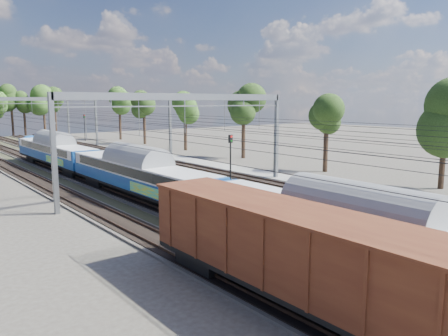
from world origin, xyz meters
TOP-DOWN VIEW (x-y plane):
  - track_bed at (-0.00, 45.00)m, footprint 21.00×130.00m
  - platform at (12.00, 20.00)m, footprint 3.00×70.00m
  - catenary at (0.33, 52.69)m, footprint 25.65×130.00m
  - tree_belt at (7.35, 94.08)m, footprint 39.44×101.75m
  - emu_train at (-4.50, 30.14)m, footprint 3.11×65.68m
  - freight_boxcar at (-9.00, 8.89)m, footprint 3.22×15.53m
  - worker at (0.67, 49.23)m, footprint 0.48×0.64m
  - signal_near at (1.77, 25.77)m, footprint 0.37×0.33m
  - signal_far at (12.76, 87.43)m, footprint 0.39×0.36m

SIDE VIEW (x-z plane):
  - track_bed at x=0.00m, z-range -0.07..0.27m
  - platform at x=12.00m, z-range 0.00..0.30m
  - worker at x=0.67m, z-range 0.00..1.62m
  - freight_boxcar at x=-9.00m, z-range 0.44..4.44m
  - emu_train at x=-4.50m, z-range 0.40..4.95m
  - signal_far at x=12.76m, z-range 0.73..6.25m
  - signal_near at x=1.77m, z-range 0.73..6.26m
  - catenary at x=0.33m, z-range 1.90..10.90m
  - tree_belt at x=7.35m, z-range 1.94..14.12m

